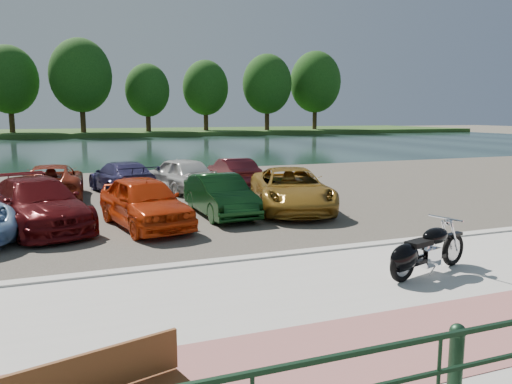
{
  "coord_description": "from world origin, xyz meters",
  "views": [
    {
      "loc": [
        -5.38,
        -7.7,
        3.17
      ],
      "look_at": [
        -0.71,
        4.54,
        1.1
      ],
      "focal_mm": 35.0,
      "sensor_mm": 36.0,
      "label": 1
    }
  ],
  "objects": [
    {
      "name": "ground",
      "position": [
        0.0,
        0.0,
        0.0
      ],
      "size": [
        200.0,
        200.0,
        0.0
      ],
      "primitive_type": "plane",
      "color": "#595447",
      "rests_on": "ground"
    },
    {
      "name": "promenade",
      "position": [
        0.0,
        -1.0,
        0.05
      ],
      "size": [
        60.0,
        6.0,
        0.1
      ],
      "primitive_type": "cube",
      "color": "beige",
      "rests_on": "ground"
    },
    {
      "name": "pink_path",
      "position": [
        0.0,
        -2.5,
        0.1
      ],
      "size": [
        60.0,
        2.0,
        0.01
      ],
      "primitive_type": "cube",
      "color": "#A8665F",
      "rests_on": "promenade"
    },
    {
      "name": "kerb",
      "position": [
        0.0,
        2.0,
        0.07
      ],
      "size": [
        60.0,
        0.3,
        0.14
      ],
      "primitive_type": "cube",
      "color": "beige",
      "rests_on": "ground"
    },
    {
      "name": "parking_lot",
      "position": [
        0.0,
        11.0,
        0.02
      ],
      "size": [
        60.0,
        18.0,
        0.04
      ],
      "primitive_type": "cube",
      "color": "#433F36",
      "rests_on": "ground"
    },
    {
      "name": "river",
      "position": [
        0.0,
        40.0,
        0.0
      ],
      "size": [
        120.0,
        40.0,
        0.0
      ],
      "primitive_type": "cube",
      "color": "#1B312C",
      "rests_on": "ground"
    },
    {
      "name": "far_bank",
      "position": [
        0.0,
        72.0,
        0.3
      ],
      "size": [
        120.0,
        24.0,
        0.6
      ],
      "primitive_type": "cube",
      "color": "#234418",
      "rests_on": "ground"
    },
    {
      "name": "bollards",
      "position": [
        -1.67,
        -3.7,
        0.54
      ],
      "size": [
        10.68,
        0.18,
        0.81
      ],
      "color": "#16331F",
      "rests_on": "promenade"
    },
    {
      "name": "far_trees",
      "position": [
        4.36,
        65.79,
        7.49
      ],
      "size": [
        70.25,
        10.68,
        12.52
      ],
      "color": "#332312",
      "rests_on": "far_bank"
    },
    {
      "name": "motorcycle",
      "position": [
        0.85,
        -0.25,
        0.56
      ],
      "size": [
        2.27,
        0.99,
        1.05
      ],
      "rotation": [
        0.0,
        0.0,
        0.29
      ],
      "color": "black",
      "rests_on": "promenade"
    },
    {
      "name": "car_3",
      "position": [
        -6.18,
        6.87,
        0.73
      ],
      "size": [
        3.31,
        5.14,
        1.39
      ],
      "primitive_type": "imported",
      "rotation": [
        0.0,
        0.0,
        0.31
      ],
      "color": "#520B0D",
      "rests_on": "parking_lot"
    },
    {
      "name": "car_4",
      "position": [
        -3.42,
        6.12,
        0.74
      ],
      "size": [
        2.44,
        4.38,
        1.41
      ],
      "primitive_type": "imported",
      "rotation": [
        0.0,
        0.0,
        0.2
      ],
      "color": "red",
      "rests_on": "parking_lot"
    },
    {
      "name": "car_5",
      "position": [
        -1.01,
        6.87,
        0.67
      ],
      "size": [
        1.47,
        3.87,
        1.26
      ],
      "primitive_type": "imported",
      "rotation": [
        0.0,
        0.0,
        0.04
      ],
      "color": "black",
      "rests_on": "parking_lot"
    },
    {
      "name": "car_6",
      "position": [
        1.4,
        6.88,
        0.72
      ],
      "size": [
        3.45,
        5.33,
        1.37
      ],
      "primitive_type": "imported",
      "rotation": [
        0.0,
        0.0,
        -0.26
      ],
      "color": "olive",
      "rests_on": "parking_lot"
    },
    {
      "name": "car_10",
      "position": [
        -5.92,
        12.09,
        0.68
      ],
      "size": [
        2.31,
        4.69,
        1.28
      ],
      "primitive_type": "imported",
      "rotation": [
        0.0,
        0.0,
        3.1
      ],
      "color": "maroon",
      "rests_on": "parking_lot"
    },
    {
      "name": "car_11",
      "position": [
        -3.38,
        12.35,
        0.68
      ],
      "size": [
        2.57,
        4.68,
        1.29
      ],
      "primitive_type": "imported",
      "rotation": [
        0.0,
        0.0,
        3.32
      ],
      "color": "navy",
      "rests_on": "parking_lot"
    },
    {
      "name": "car_12",
      "position": [
        -1.15,
        12.09,
        0.74
      ],
      "size": [
        2.66,
        4.41,
        1.4
      ],
      "primitive_type": "imported",
      "rotation": [
        0.0,
        0.0,
        3.4
      ],
      "color": "silver",
      "rests_on": "parking_lot"
    },
    {
      "name": "car_13",
      "position": [
        1.36,
        12.82,
        0.65
      ],
      "size": [
        1.37,
        3.72,
        1.22
      ],
      "primitive_type": "imported",
      "rotation": [
        0.0,
        0.0,
        3.17
      ],
      "color": "#54161C",
      "rests_on": "parking_lot"
    }
  ]
}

